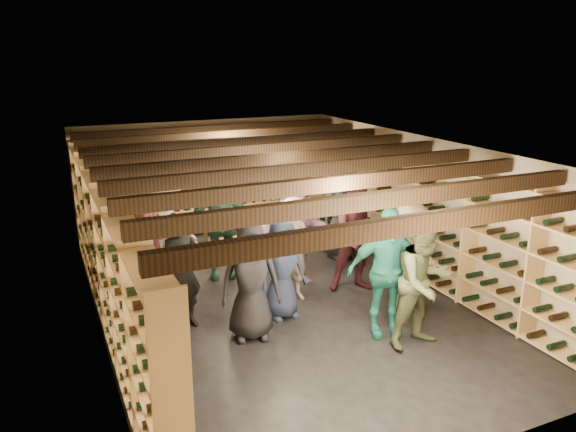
# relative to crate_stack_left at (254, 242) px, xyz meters

# --- Properties ---
(ground) EXTENTS (8.00, 8.00, 0.00)m
(ground) POSITION_rel_crate_stack_left_xyz_m (-0.24, -1.83, -0.34)
(ground) COLOR black
(ground) RESTS_ON ground
(walls) EXTENTS (5.52, 8.02, 2.40)m
(walls) POSITION_rel_crate_stack_left_xyz_m (-0.24, -1.83, 0.86)
(walls) COLOR #BCAD92
(walls) RESTS_ON ground
(ceiling) EXTENTS (5.50, 8.00, 0.01)m
(ceiling) POSITION_rel_crate_stack_left_xyz_m (-0.24, -1.83, 2.06)
(ceiling) COLOR beige
(ceiling) RESTS_ON walls
(ceiling_joists) EXTENTS (5.40, 7.12, 0.18)m
(ceiling_joists) POSITION_rel_crate_stack_left_xyz_m (-0.24, -1.83, 1.92)
(ceiling_joists) COLOR black
(ceiling_joists) RESTS_ON ground
(wine_rack_left) EXTENTS (0.32, 7.50, 2.15)m
(wine_rack_left) POSITION_rel_crate_stack_left_xyz_m (-2.81, -1.83, 0.74)
(wine_rack_left) COLOR tan
(wine_rack_left) RESTS_ON ground
(wine_rack_right) EXTENTS (0.32, 7.50, 2.15)m
(wine_rack_right) POSITION_rel_crate_stack_left_xyz_m (2.33, -1.83, 0.74)
(wine_rack_right) COLOR tan
(wine_rack_right) RESTS_ON ground
(wine_rack_back) EXTENTS (4.70, 0.30, 2.15)m
(wine_rack_back) POSITION_rel_crate_stack_left_xyz_m (-0.24, 2.00, 0.73)
(wine_rack_back) COLOR tan
(wine_rack_back) RESTS_ON ground
(crate_stack_left) EXTENTS (0.59, 0.49, 0.68)m
(crate_stack_left) POSITION_rel_crate_stack_left_xyz_m (0.00, 0.00, 0.00)
(crate_stack_left) COLOR tan
(crate_stack_left) RESTS_ON ground
(crate_stack_right) EXTENTS (0.51, 0.34, 0.68)m
(crate_stack_right) POSITION_rel_crate_stack_left_xyz_m (-0.48, 0.64, 0.00)
(crate_stack_right) COLOR tan
(crate_stack_right) RESTS_ON ground
(crate_loose) EXTENTS (0.54, 0.39, 0.17)m
(crate_loose) POSITION_rel_crate_stack_left_xyz_m (0.18, 0.87, -0.25)
(crate_loose) COLOR tan
(crate_loose) RESTS_ON ground
(person_0) EXTENTS (0.91, 0.71, 1.66)m
(person_0) POSITION_rel_crate_stack_left_xyz_m (-1.11, -2.77, 0.49)
(person_0) COLOR black
(person_0) RESTS_ON ground
(person_1) EXTENTS (0.70, 0.56, 1.68)m
(person_1) POSITION_rel_crate_stack_left_xyz_m (-1.89, -2.12, 0.50)
(person_1) COLOR black
(person_1) RESTS_ON ground
(person_2) EXTENTS (0.92, 0.74, 1.79)m
(person_2) POSITION_rel_crate_stack_left_xyz_m (0.87, -3.91, 0.55)
(person_2) COLOR #4C5637
(person_2) RESTS_ON ground
(person_3) EXTENTS (1.15, 0.75, 1.67)m
(person_3) POSITION_rel_crate_stack_left_xyz_m (1.35, -2.93, 0.50)
(person_3) COLOR beige
(person_3) RESTS_ON ground
(person_4) EXTENTS (1.15, 0.74, 1.82)m
(person_4) POSITION_rel_crate_stack_left_xyz_m (0.59, -3.43, 0.57)
(person_4) COLOR #238372
(person_4) RESTS_ON ground
(person_5) EXTENTS (1.59, 0.83, 1.64)m
(person_5) POSITION_rel_crate_stack_left_xyz_m (-2.13, -0.97, 0.48)
(person_5) COLOR brown
(person_5) RESTS_ON ground
(person_6) EXTENTS (0.78, 0.55, 1.49)m
(person_6) POSITION_rel_crate_stack_left_xyz_m (-0.48, -2.38, 0.41)
(person_6) COLOR #1F2942
(person_6) RESTS_ON ground
(person_7) EXTENTS (0.65, 0.49, 1.63)m
(person_7) POSITION_rel_crate_stack_left_xyz_m (-0.09, -1.91, 0.48)
(person_7) COLOR gray
(person_7) RESTS_ON ground
(person_8) EXTENTS (1.08, 0.94, 1.87)m
(person_8) POSITION_rel_crate_stack_left_xyz_m (1.04, -1.99, 0.60)
(person_8) COLOR #461B22
(person_8) RESTS_ON ground
(person_9) EXTENTS (1.31, 0.93, 1.83)m
(person_9) POSITION_rel_crate_stack_left_xyz_m (-1.79, -0.53, 0.57)
(person_9) COLOR #B3AEA3
(person_9) RESTS_ON ground
(person_10) EXTENTS (1.19, 0.70, 1.90)m
(person_10) POSITION_rel_crate_stack_left_xyz_m (-0.82, -0.53, 0.61)
(person_10) COLOR #254A36
(person_10) RESTS_ON ground
(person_11) EXTENTS (1.57, 0.57, 1.67)m
(person_11) POSITION_rel_crate_stack_left_xyz_m (0.21, -1.29, 0.50)
(person_11) COLOR #89608F
(person_11) RESTS_ON ground
(person_12) EXTENTS (0.97, 0.68, 1.87)m
(person_12) POSITION_rel_crate_stack_left_xyz_m (1.57, -0.53, 0.59)
(person_12) COLOR #313136
(person_12) RESTS_ON ground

